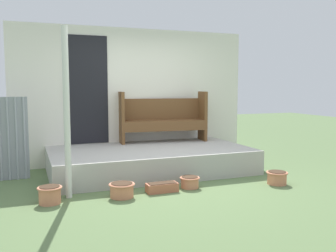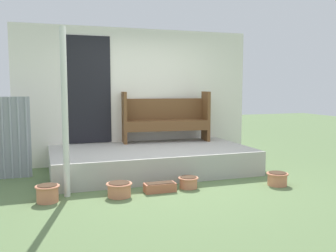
{
  "view_description": "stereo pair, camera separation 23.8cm",
  "coord_description": "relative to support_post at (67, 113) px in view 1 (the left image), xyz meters",
  "views": [
    {
      "loc": [
        -2.06,
        -5.2,
        1.49
      ],
      "look_at": [
        0.07,
        0.32,
        0.86
      ],
      "focal_mm": 40.0,
      "sensor_mm": 36.0,
      "label": 1
    },
    {
      "loc": [
        -1.83,
        -5.28,
        1.49
      ],
      "look_at": [
        0.07,
        0.32,
        0.86
      ],
      "focal_mm": 40.0,
      "sensor_mm": 36.0,
      "label": 2
    }
  ],
  "objects": [
    {
      "name": "ground_plane",
      "position": [
        1.54,
        0.14,
        -1.14
      ],
      "size": [
        24.0,
        24.0,
        0.0
      ],
      "primitive_type": "plane",
      "color": "#5B7547"
    },
    {
      "name": "porch_slab",
      "position": [
        1.51,
        1.07,
        -0.93
      ],
      "size": [
        3.42,
        1.85,
        0.41
      ],
      "color": "#B2AFA8",
      "rests_on": "ground_plane"
    },
    {
      "name": "house_wall",
      "position": [
        1.47,
        2.02,
        0.17
      ],
      "size": [
        4.62,
        0.08,
        2.6
      ],
      "color": "white",
      "rests_on": "ground_plane"
    },
    {
      "name": "support_post",
      "position": [
        0.0,
        0.0,
        0.0
      ],
      "size": [
        0.08,
        0.08,
        2.27
      ],
      "color": "silver",
      "rests_on": "ground_plane"
    },
    {
      "name": "bench",
      "position": [
        2.0,
        1.76,
        -0.23
      ],
      "size": [
        1.72,
        0.56,
        0.98
      ],
      "rotation": [
        0.0,
        0.0,
        -0.1
      ],
      "color": "brown",
      "rests_on": "porch_slab"
    },
    {
      "name": "flower_pot_left",
      "position": [
        -0.26,
        -0.18,
        -1.01
      ],
      "size": [
        0.32,
        0.32,
        0.23
      ],
      "color": "tan",
      "rests_on": "ground_plane"
    },
    {
      "name": "flower_pot_middle",
      "position": [
        0.67,
        -0.24,
        -1.03
      ],
      "size": [
        0.36,
        0.36,
        0.2
      ],
      "color": "tan",
      "rests_on": "ground_plane"
    },
    {
      "name": "flower_pot_right",
      "position": [
        1.72,
        -0.14,
        -1.04
      ],
      "size": [
        0.3,
        0.3,
        0.17
      ],
      "color": "tan",
      "rests_on": "ground_plane"
    },
    {
      "name": "flower_pot_far_right",
      "position": [
        3.05,
        -0.43,
        -1.03
      ],
      "size": [
        0.33,
        0.33,
        0.2
      ],
      "color": "tan",
      "rests_on": "ground_plane"
    },
    {
      "name": "planter_box_rect",
      "position": [
        1.26,
        -0.2,
        -1.07
      ],
      "size": [
        0.45,
        0.19,
        0.13
      ],
      "color": "#B76647",
      "rests_on": "ground_plane"
    }
  ]
}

